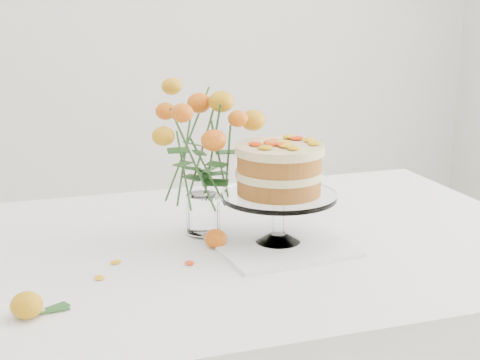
% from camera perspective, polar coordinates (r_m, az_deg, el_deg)
% --- Properties ---
extents(table, '(1.43, 0.93, 0.76)m').
position_cam_1_polar(table, '(1.50, -0.67, -8.17)').
color(table, tan).
rests_on(table, ground).
extents(napkin, '(0.29, 0.29, 0.01)m').
position_cam_1_polar(napkin, '(1.45, 3.26, -5.39)').
color(napkin, white).
rests_on(napkin, table).
extents(cake_stand, '(0.25, 0.25, 0.22)m').
position_cam_1_polar(cake_stand, '(1.40, 3.36, 0.46)').
color(cake_stand, white).
rests_on(cake_stand, napkin).
extents(rose_vase, '(0.29, 0.29, 0.38)m').
position_cam_1_polar(rose_vase, '(1.45, -3.25, 3.57)').
color(rose_vase, white).
rests_on(rose_vase, table).
extents(loose_rose_near, '(0.10, 0.05, 0.05)m').
position_cam_1_polar(loose_rose_near, '(1.18, -17.72, -10.14)').
color(loose_rose_near, gold).
rests_on(loose_rose_near, table).
extents(loose_rose_far, '(0.09, 0.05, 0.04)m').
position_cam_1_polar(loose_rose_far, '(1.43, -2.07, -5.02)').
color(loose_rose_far, red).
rests_on(loose_rose_far, table).
extents(stray_petal_a, '(0.03, 0.02, 0.00)m').
position_cam_1_polar(stray_petal_a, '(1.35, -4.33, -7.09)').
color(stray_petal_a, '#EEAB0F').
rests_on(stray_petal_a, table).
extents(stray_petal_b, '(0.03, 0.02, 0.00)m').
position_cam_1_polar(stray_petal_b, '(1.34, 0.28, -7.22)').
color(stray_petal_b, '#EEAB0F').
rests_on(stray_petal_b, table).
extents(stray_petal_c, '(0.03, 0.02, 0.00)m').
position_cam_1_polar(stray_petal_c, '(1.31, 2.51, -7.64)').
color(stray_petal_c, '#EEAB0F').
rests_on(stray_petal_c, table).
extents(stray_petal_d, '(0.03, 0.02, 0.00)m').
position_cam_1_polar(stray_petal_d, '(1.37, -10.57, -6.92)').
color(stray_petal_d, '#EEAB0F').
rests_on(stray_petal_d, table).
extents(stray_petal_e, '(0.03, 0.02, 0.00)m').
position_cam_1_polar(stray_petal_e, '(1.30, -11.91, -8.19)').
color(stray_petal_e, '#EEAB0F').
rests_on(stray_petal_e, table).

